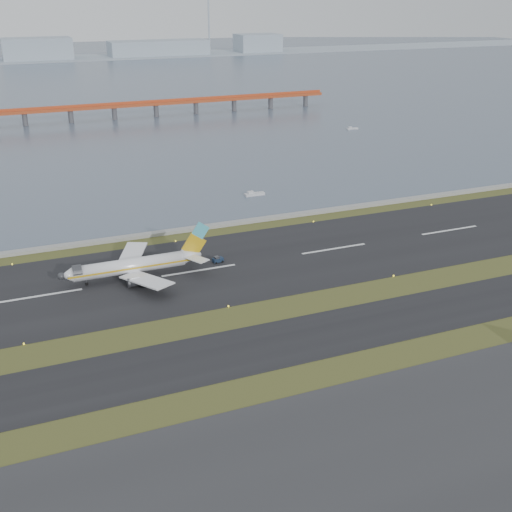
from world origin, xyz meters
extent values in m
plane|color=#2F4117|center=(0.00, 0.00, 0.00)|extent=(1000.00, 1000.00, 0.00)
cube|color=#2A2A2C|center=(0.00, -55.00, 0.05)|extent=(1000.00, 50.00, 0.10)
cube|color=black|center=(0.00, -12.00, 0.05)|extent=(1000.00, 18.00, 0.10)
cube|color=black|center=(0.00, 30.00, 0.05)|extent=(1000.00, 45.00, 0.10)
cube|color=#979792|center=(0.00, 60.00, 0.50)|extent=(1000.00, 2.50, 1.00)
cube|color=#4D5A6E|center=(0.00, 460.00, 0.00)|extent=(1400.00, 800.00, 1.30)
cube|color=#AC401D|center=(20.00, 250.00, 7.50)|extent=(260.00, 5.00, 1.60)
cube|color=#AC401D|center=(20.00, 250.00, 9.00)|extent=(260.00, 0.40, 1.40)
cylinder|color=#4C4C51|center=(20.00, 250.00, 3.00)|extent=(2.80, 2.80, 7.00)
cylinder|color=#4C4C51|center=(116.00, 250.00, 3.00)|extent=(2.80, 2.80, 7.00)
cube|color=#98A6B4|center=(0.00, 620.00, 0.00)|extent=(1400.00, 80.00, 1.00)
cube|color=#98A6B4|center=(10.00, 620.00, 11.00)|extent=(70.00, 35.00, 22.00)
cube|color=#98A6B4|center=(140.00, 620.00, 8.00)|extent=(110.00, 35.00, 16.00)
cube|color=#98A6B4|center=(260.00, 620.00, 10.00)|extent=(50.00, 35.00, 20.00)
cylinder|color=#98A6B4|center=(200.00, 620.00, 30.00)|extent=(1.80, 1.80, 60.00)
cylinder|color=white|center=(-17.51, 31.87, 3.50)|extent=(28.00, 3.80, 3.80)
cone|color=white|center=(-33.11, 31.87, 3.50)|extent=(3.20, 3.80, 3.80)
cone|color=white|center=(-1.31, 31.87, 3.80)|extent=(5.00, 3.80, 3.80)
cube|color=gold|center=(-17.51, 29.95, 3.50)|extent=(31.00, 0.06, 0.45)
cube|color=gold|center=(-17.51, 33.79, 3.50)|extent=(31.00, 0.06, 0.45)
cube|color=white|center=(-15.31, 23.37, 2.80)|extent=(11.31, 15.89, 1.66)
cube|color=white|center=(-15.31, 40.37, 2.80)|extent=(11.31, 15.89, 1.66)
cylinder|color=#343438|center=(-17.01, 25.87, 1.60)|extent=(4.20, 2.10, 2.10)
cylinder|color=#343438|center=(-17.01, 37.87, 1.60)|extent=(4.20, 2.10, 2.10)
cube|color=gold|center=(-0.51, 31.87, 6.70)|extent=(6.80, 0.35, 6.85)
cube|color=#47B5CA|center=(1.39, 31.87, 10.40)|extent=(4.85, 0.37, 4.90)
cube|color=white|center=(-1.01, 28.07, 4.30)|extent=(5.64, 6.80, 0.22)
cube|color=white|center=(-1.01, 35.67, 4.30)|extent=(5.64, 6.80, 0.22)
cylinder|color=black|center=(-28.51, 31.87, 0.45)|extent=(0.80, 0.28, 0.80)
cylinder|color=black|center=(-16.01, 29.07, 0.55)|extent=(1.00, 0.38, 1.00)
cylinder|color=black|center=(-16.01, 34.67, 0.55)|extent=(1.00, 0.38, 1.00)
cube|color=#142238|center=(6.39, 33.31, 0.80)|extent=(3.07, 2.06, 1.07)
cube|color=#343438|center=(6.04, 33.25, 1.51)|extent=(1.45, 1.52, 0.62)
cylinder|color=black|center=(5.55, 32.44, 0.31)|extent=(0.66, 0.37, 0.62)
cylinder|color=black|center=(5.31, 33.84, 0.31)|extent=(0.66, 0.37, 0.62)
cylinder|color=black|center=(7.48, 32.77, 0.31)|extent=(0.66, 0.37, 0.62)
cylinder|color=black|center=(7.24, 34.17, 0.31)|extent=(0.66, 0.37, 0.62)
cube|color=silver|center=(38.60, 86.09, 0.41)|extent=(7.25, 2.34, 0.93)
cube|color=silver|center=(37.05, 86.10, 1.24)|extent=(2.08, 1.67, 0.93)
cube|color=silver|center=(130.68, 175.51, 0.34)|extent=(6.17, 2.53, 0.77)
cube|color=silver|center=(129.41, 175.65, 1.03)|extent=(1.85, 1.55, 0.77)
camera|label=1|loc=(-44.29, -117.41, 67.84)|focal=45.00mm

